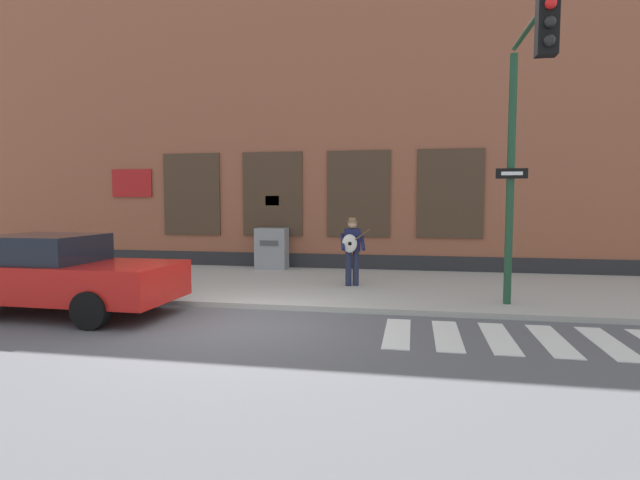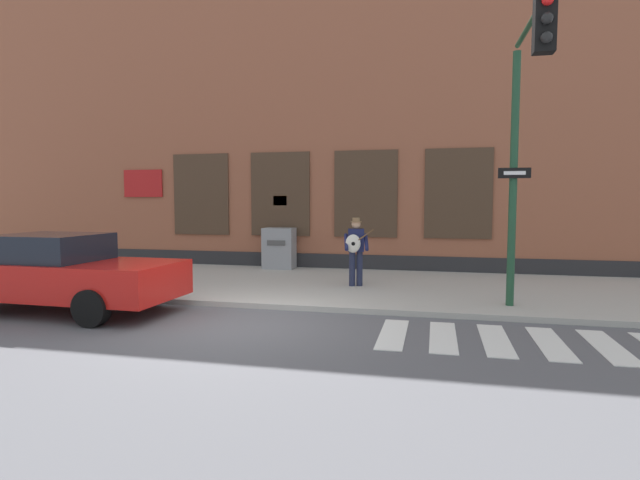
# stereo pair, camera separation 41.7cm
# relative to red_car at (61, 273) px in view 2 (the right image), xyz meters

# --- Properties ---
(ground_plane) EXTENTS (160.00, 160.00, 0.00)m
(ground_plane) POSITION_rel_red_car_xyz_m (3.75, -0.15, -0.77)
(ground_plane) COLOR #56565B
(sidewalk) EXTENTS (28.00, 5.57, 0.11)m
(sidewalk) POSITION_rel_red_car_xyz_m (3.75, 3.88, -0.71)
(sidewalk) COLOR #ADAAA3
(sidewalk) RESTS_ON ground
(building_backdrop) EXTENTS (28.00, 4.06, 9.33)m
(building_backdrop) POSITION_rel_red_car_xyz_m (3.75, 8.66, 3.89)
(building_backdrop) COLOR #99563D
(building_backdrop) RESTS_ON ground
(crosswalk) EXTENTS (5.20, 1.90, 0.01)m
(crosswalk) POSITION_rel_red_car_xyz_m (8.89, -0.20, -0.76)
(crosswalk) COLOR silver
(crosswalk) RESTS_ON ground
(red_car) EXTENTS (4.64, 2.06, 1.53)m
(red_car) POSITION_rel_red_car_xyz_m (0.00, 0.00, 0.00)
(red_car) COLOR red
(red_car) RESTS_ON ground
(busker) EXTENTS (0.76, 0.62, 1.66)m
(busker) POSITION_rel_red_car_xyz_m (5.27, 3.59, 0.29)
(busker) COLOR #1E233D
(busker) RESTS_ON sidewalk
(traffic_light) EXTENTS (0.60, 2.64, 5.10)m
(traffic_light) POSITION_rel_red_car_xyz_m (8.62, 1.07, 2.86)
(traffic_light) COLOR #1E472D
(traffic_light) RESTS_ON sidewalk
(utility_box) EXTENTS (0.94, 0.61, 1.24)m
(utility_box) POSITION_rel_red_car_xyz_m (2.50, 6.21, -0.04)
(utility_box) COLOR gray
(utility_box) RESTS_ON sidewalk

